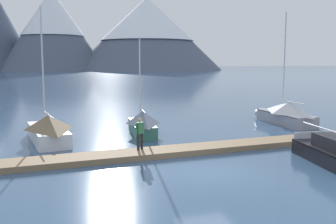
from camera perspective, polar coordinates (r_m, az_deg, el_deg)
ground_plane at (r=17.80m, az=5.79°, el=-8.77°), size 700.00×700.00×0.00m
mountain_central_massif at (r=225.11m, az=-16.35°, el=11.61°), size 56.82×56.82×42.66m
mountain_shoulder_ridge at (r=227.07m, az=-3.02°, el=11.57°), size 84.50×84.50×40.44m
dock at (r=21.38m, az=1.59°, el=-5.59°), size 29.44×4.19×0.30m
sailboat_second_berth at (r=25.53m, az=-17.04°, el=-2.26°), size 2.74×7.02×8.35m
sailboat_mid_dock_port at (r=27.09m, az=-3.85°, el=-1.52°), size 2.03×6.40×6.55m
sailboat_far_berth at (r=32.68m, az=16.43°, el=-0.14°), size 2.21×7.34×8.73m
person_on_dock at (r=20.77m, az=-4.08°, el=-2.85°), size 0.52×0.38×1.69m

